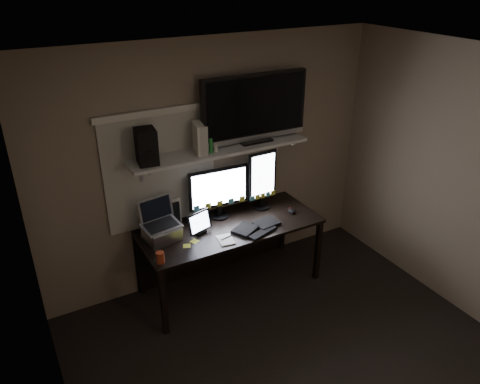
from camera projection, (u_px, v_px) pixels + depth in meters
floor at (312, 379)px, 3.85m from camera, size 3.60×3.60×0.00m
ceiling at (342, 73)px, 2.74m from camera, size 3.60×3.60×0.00m
back_wall at (213, 164)px, 4.71m from camera, size 3.60×0.00×3.60m
left_wall at (58, 342)px, 2.51m from camera, size 0.00×3.60×3.60m
window_blinds at (161, 171)px, 4.43m from camera, size 1.10×0.02×1.10m
desk at (225, 235)px, 4.82m from camera, size 1.80×0.75×0.73m
wall_shelf at (220, 150)px, 4.47m from camera, size 1.80×0.35×0.03m
monitor_landscape at (219, 193)px, 4.68m from camera, size 0.63×0.11×0.55m
monitor_portrait at (262, 180)px, 4.84m from camera, size 0.32×0.07×0.64m
keyboard at (256, 226)px, 4.60m from camera, size 0.53×0.33×0.03m
mouse at (291, 211)px, 4.87m from camera, size 0.10×0.12×0.04m
notepad at (226, 240)px, 4.39m from camera, size 0.17×0.21×0.01m
tablet at (199, 223)px, 4.46m from camera, size 0.28×0.18×0.23m
file_sorter at (169, 213)px, 4.59m from camera, size 0.23×0.14×0.27m
laptop at (161, 222)px, 4.32m from camera, size 0.38×0.33×0.39m
cup at (160, 257)px, 4.05m from camera, size 0.08×0.08×0.10m
sticky_notes at (183, 242)px, 4.37m from camera, size 0.34×0.27×0.00m
tv at (255, 108)px, 4.50m from camera, size 1.12×0.23×0.67m
game_console at (199, 138)px, 4.31m from camera, size 0.12×0.25×0.28m
speaker at (146, 146)px, 4.07m from camera, size 0.20×0.23×0.32m
bottles at (208, 146)px, 4.32m from camera, size 0.22×0.10×0.14m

